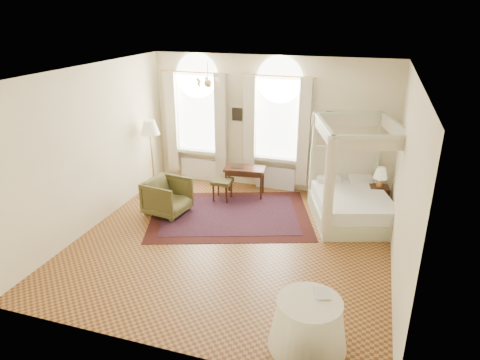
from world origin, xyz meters
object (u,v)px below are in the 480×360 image
object	(u,v)px
canopy_bed	(352,199)
writing_desk	(245,172)
armchair	(167,197)
coffee_table	(152,197)
side_table	(308,324)
floor_lamp	(150,131)
stool	(222,183)
nightstand	(378,199)

from	to	relation	value
canopy_bed	writing_desk	bearing A→B (deg)	167.70
armchair	coffee_table	distance (m)	0.44
canopy_bed	side_table	xyz separation A→B (m)	(-0.29, -4.04, -0.14)
canopy_bed	floor_lamp	xyz separation A→B (m)	(-4.87, 0.16, 1.06)
stool	armchair	xyz separation A→B (m)	(-0.91, -1.07, -0.03)
writing_desk	stool	world-z (taller)	writing_desk
nightstand	writing_desk	bearing A→B (deg)	-178.42
canopy_bed	floor_lamp	size ratio (longest dim) A/B	1.32
nightstand	floor_lamp	world-z (taller)	floor_lamp
armchair	coffee_table	size ratio (longest dim) A/B	1.53
nightstand	stool	bearing A→B (deg)	-172.23
armchair	side_table	bearing A→B (deg)	-122.02
canopy_bed	stool	size ratio (longest dim) A/B	4.67
armchair	floor_lamp	size ratio (longest dim) A/B	0.49
writing_desk	stool	size ratio (longest dim) A/B	2.00
stool	canopy_bed	bearing A→B (deg)	-3.12
floor_lamp	armchair	bearing A→B (deg)	-49.30
canopy_bed	side_table	bearing A→B (deg)	-94.18
coffee_table	canopy_bed	bearing A→B (deg)	11.04
writing_desk	floor_lamp	world-z (taller)	floor_lamp
canopy_bed	side_table	distance (m)	4.05
armchair	coffee_table	xyz separation A→B (m)	(-0.43, 0.05, -0.07)
armchair	writing_desk	bearing A→B (deg)	-33.94
canopy_bed	nightstand	world-z (taller)	canopy_bed
coffee_table	floor_lamp	size ratio (longest dim) A/B	0.32
floor_lamp	nightstand	bearing A→B (deg)	5.17
nightstand	side_table	world-z (taller)	side_table
coffee_table	side_table	world-z (taller)	side_table
floor_lamp	side_table	distance (m)	6.32
canopy_bed	stool	bearing A→B (deg)	176.88
armchair	nightstand	bearing A→B (deg)	-62.23
coffee_table	writing_desk	bearing A→B (deg)	38.55
stool	side_table	distance (m)	5.02
writing_desk	floor_lamp	bearing A→B (deg)	-169.94
writing_desk	armchair	xyz separation A→B (m)	(-1.35, -1.47, -0.22)
canopy_bed	floor_lamp	distance (m)	4.98
coffee_table	side_table	xyz separation A→B (m)	(4.08, -3.18, 0.03)
canopy_bed	writing_desk	distance (m)	2.66
nightstand	coffee_table	bearing A→B (deg)	-162.95
nightstand	stool	world-z (taller)	nightstand
armchair	floor_lamp	distance (m)	1.82
canopy_bed	armchair	distance (m)	4.05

